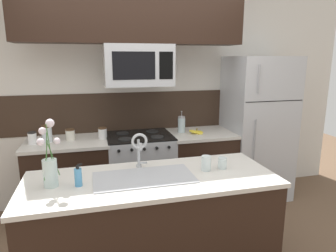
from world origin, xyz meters
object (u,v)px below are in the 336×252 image
object	(u,v)px
microwave	(138,65)
banana_bunch	(197,132)
storage_jar_squat	(103,133)
dish_soap_bottle	(78,177)
spare_glass	(222,163)
stove_range	(140,172)
storage_jar_tall	(32,138)
drinking_glass	(206,163)
flower_vase	(50,167)
refrigerator	(256,128)
storage_jar_medium	(47,134)
sink_faucet	(139,146)
storage_jar_short	(70,135)
french_press	(181,124)

from	to	relation	value
microwave	banana_bunch	distance (m)	1.05
storage_jar_squat	dish_soap_bottle	distance (m)	1.31
spare_glass	stove_range	bearing A→B (deg)	111.99
storage_jar_tall	drinking_glass	size ratio (longest dim) A/B	1.09
spare_glass	flower_vase	world-z (taller)	flower_vase
stove_range	storage_jar_tall	world-z (taller)	storage_jar_tall
refrigerator	flower_vase	world-z (taller)	refrigerator
storage_jar_medium	spare_glass	world-z (taller)	storage_jar_medium
storage_jar_medium	flower_vase	distance (m)	1.25
dish_soap_bottle	spare_glass	world-z (taller)	dish_soap_bottle
drinking_glass	flower_vase	distance (m)	1.18
sink_faucet	dish_soap_bottle	size ratio (longest dim) A/B	1.85
microwave	banana_bunch	xyz separation A→B (m)	(0.69, -0.04, -0.79)
storage_jar_medium	refrigerator	bearing A→B (deg)	0.28
storage_jar_short	banana_bunch	world-z (taller)	storage_jar_short
french_press	drinking_glass	world-z (taller)	french_press
spare_glass	storage_jar_short	bearing A→B (deg)	135.32
banana_bunch	french_press	world-z (taller)	french_press
microwave	storage_jar_squat	size ratio (longest dim) A/B	5.90
refrigerator	banana_bunch	world-z (taller)	refrigerator
sink_faucet	flower_vase	xyz separation A→B (m)	(-0.67, -0.18, -0.05)
drinking_glass	storage_jar_medium	bearing A→B (deg)	137.74
microwave	storage_jar_squat	distance (m)	0.86
stove_range	storage_jar_short	world-z (taller)	storage_jar_short
dish_soap_bottle	spare_glass	xyz separation A→B (m)	(1.14, 0.06, -0.02)
flower_vase	storage_jar_short	bearing A→B (deg)	87.05
banana_bunch	dish_soap_bottle	distance (m)	1.81
storage_jar_tall	french_press	world-z (taller)	french_press
french_press	spare_glass	distance (m)	1.28
microwave	flower_vase	bearing A→B (deg)	-124.63
storage_jar_medium	storage_jar_squat	bearing A→B (deg)	0.23
sink_faucet	storage_jar_medium	bearing A→B (deg)	128.36
storage_jar_medium	french_press	world-z (taller)	french_press
french_press	spare_glass	size ratio (longest dim) A/B	2.83
french_press	drinking_glass	distance (m)	1.30
storage_jar_short	storage_jar_squat	distance (m)	0.35
storage_jar_tall	spare_glass	distance (m)	2.02
microwave	stove_range	bearing A→B (deg)	90.16
refrigerator	french_press	distance (m)	1.01
stove_range	drinking_glass	size ratio (longest dim) A/B	7.62
storage_jar_tall	banana_bunch	bearing A→B (deg)	-0.78
storage_jar_short	spare_glass	distance (m)	1.78
storage_jar_medium	storage_jar_squat	world-z (taller)	storage_jar_medium
french_press	flower_vase	world-z (taller)	flower_vase
drinking_glass	storage_jar_short	bearing A→B (deg)	131.65
stove_range	dish_soap_bottle	distance (m)	1.52
banana_bunch	drinking_glass	bearing A→B (deg)	-106.57
refrigerator	storage_jar_tall	world-z (taller)	refrigerator
microwave	dish_soap_bottle	distance (m)	1.60
french_press	banana_bunch	bearing A→B (deg)	-37.77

